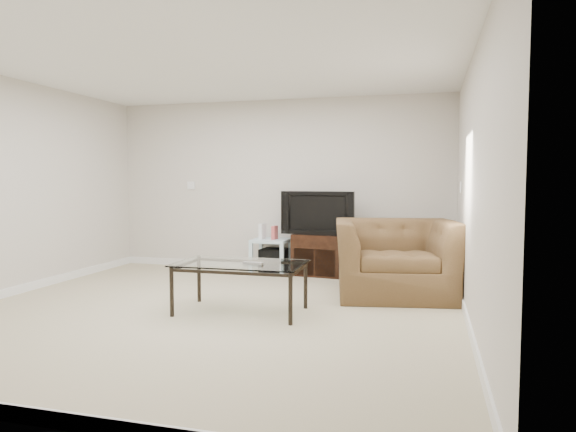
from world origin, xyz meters
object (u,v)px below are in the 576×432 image
(subwoofer, at_px, (273,260))
(side_table, at_px, (271,256))
(recliner, at_px, (395,245))
(television, at_px, (319,213))
(coffee_table, at_px, (241,288))
(tv_stand, at_px, (320,254))

(subwoofer, bearing_deg, side_table, -146.04)
(subwoofer, distance_m, recliner, 2.12)
(television, distance_m, coffee_table, 2.31)
(recliner, bearing_deg, side_table, 140.02)
(television, relative_size, subwoofer, 2.86)
(recliner, bearing_deg, coffee_table, -150.77)
(television, bearing_deg, side_table, -177.12)
(coffee_table, bearing_deg, television, 81.15)
(television, height_order, side_table, television)
(television, bearing_deg, subwoofer, -178.92)
(side_table, relative_size, coffee_table, 0.39)
(tv_stand, relative_size, subwoofer, 2.05)
(subwoofer, bearing_deg, tv_stand, -1.70)
(side_table, bearing_deg, coffee_table, -80.56)
(subwoofer, bearing_deg, television, -4.12)
(side_table, distance_m, recliner, 2.12)
(side_table, xyz_separation_m, recliner, (1.82, -1.05, 0.35))
(subwoofer, xyz_separation_m, recliner, (1.79, -1.07, 0.42))
(side_table, relative_size, recliner, 0.38)
(subwoofer, height_order, coffee_table, coffee_table)
(television, height_order, subwoofer, television)
(television, xyz_separation_m, side_table, (-0.71, 0.03, -0.64))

